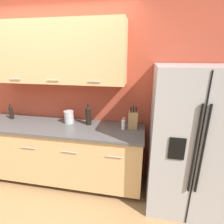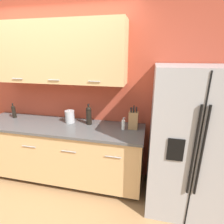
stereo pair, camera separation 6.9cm
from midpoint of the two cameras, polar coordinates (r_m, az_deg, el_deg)
The scene contains 8 objects.
wall_back at distance 2.78m, azimuth -18.38°, elevation 8.97°, with size 10.00×0.39×2.60m.
counter_unit at distance 2.81m, azimuth -16.96°, elevation -12.53°, with size 2.43×0.64×0.90m.
refrigerator at distance 2.32m, azimuth 22.82°, elevation -8.44°, with size 0.90×0.81×1.76m.
knife_block at distance 2.37m, azimuth 6.10°, elevation -2.51°, with size 0.12×0.10×0.32m.
wine_bottle at distance 2.50m, azimuth -8.52°, elevation -1.07°, with size 0.08×0.08×0.30m.
soap_dispenser at distance 2.35m, azimuth 2.85°, elevation -4.08°, with size 0.05×0.05×0.17m.
oil_bottle at distance 3.14m, azimuth -30.60°, elevation -0.07°, with size 0.06×0.06×0.23m.
steel_canister at distance 2.63m, azimuth -14.62°, elevation -1.60°, with size 0.14×0.14×0.20m.
Camera 1 is at (1.34, -1.14, 1.88)m, focal length 28.00 mm.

